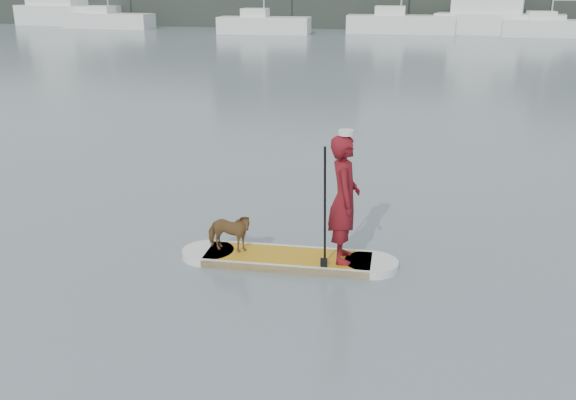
% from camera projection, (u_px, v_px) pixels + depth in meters
% --- Properties ---
extents(ground, '(140.00, 140.00, 0.00)m').
position_uv_depth(ground, '(100.00, 255.00, 9.98)').
color(ground, slate).
rests_on(ground, ground).
extents(paddleboard, '(3.30, 0.96, 0.12)m').
position_uv_depth(paddleboard, '(288.00, 259.00, 9.68)').
color(paddleboard, '#C18712').
rests_on(paddleboard, ground).
extents(paddler, '(0.57, 0.76, 1.88)m').
position_uv_depth(paddler, '(344.00, 199.00, 9.22)').
color(paddler, maroon).
rests_on(paddler, paddleboard).
extents(white_cap, '(0.22, 0.22, 0.07)m').
position_uv_depth(white_cap, '(346.00, 133.00, 8.90)').
color(white_cap, silver).
rests_on(white_cap, paddler).
extents(dog, '(0.75, 0.36, 0.62)m').
position_uv_depth(dog, '(229.00, 232.00, 9.71)').
color(dog, brown).
rests_on(dog, paddleboard).
extents(paddle, '(0.10, 0.30, 2.00)m').
position_uv_depth(paddle, '(325.00, 223.00, 9.04)').
color(paddle, black).
rests_on(paddle, ground).
extents(sailboat_b, '(8.10, 2.64, 11.95)m').
position_uv_depth(sailboat_b, '(108.00, 19.00, 57.92)').
color(sailboat_b, white).
rests_on(sailboat_b, ground).
extents(sailboat_c, '(7.51, 2.91, 10.59)m').
position_uv_depth(sailboat_c, '(263.00, 24.00, 51.81)').
color(sailboat_c, white).
rests_on(sailboat_c, ground).
extents(sailboat_d, '(8.75, 3.16, 12.70)m').
position_uv_depth(sailboat_d, '(399.00, 22.00, 52.16)').
color(sailboat_d, white).
rests_on(sailboat_d, ground).
extents(sailboat_e, '(7.27, 2.57, 10.44)m').
position_uv_depth(sailboat_e, '(549.00, 27.00, 49.07)').
color(sailboat_e, white).
rests_on(sailboat_e, ground).
extents(motor_yacht_a, '(10.16, 4.34, 5.90)m').
position_uv_depth(motor_yacht_a, '(494.00, 13.00, 50.92)').
color(motor_yacht_a, white).
rests_on(motor_yacht_a, ground).
extents(motor_yacht_b, '(10.78, 5.41, 6.80)m').
position_uv_depth(motor_yacht_b, '(63.00, 5.00, 61.73)').
color(motor_yacht_b, white).
rests_on(motor_yacht_b, ground).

